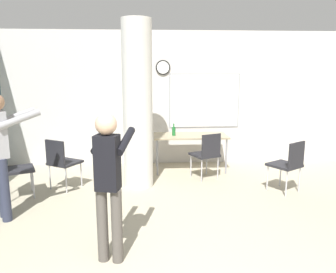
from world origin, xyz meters
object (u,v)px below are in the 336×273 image
at_px(chair_near_pillar, 62,160).
at_px(chair_mid_room, 288,163).
at_px(chair_by_left_wall, 13,166).
at_px(person_watching_back, 2,147).
at_px(bottle_on_table, 174,131).
at_px(person_playing_front, 109,176).
at_px(folding_table, 190,138).
at_px(chair_table_right, 207,152).

bearing_deg(chair_near_pillar, chair_mid_room, -5.77).
bearing_deg(chair_by_left_wall, person_watching_back, -75.93).
xyz_separation_m(bottle_on_table, person_playing_front, (-0.90, -3.14, 0.10)).
bearing_deg(folding_table, chair_table_right, -68.64).
xyz_separation_m(chair_near_pillar, person_watching_back, (-0.46, -1.10, 0.48)).
xyz_separation_m(chair_mid_room, person_watching_back, (-4.18, -0.72, 0.48)).
distance_m(chair_table_right, person_watching_back, 3.37).
distance_m(chair_by_left_wall, chair_table_right, 3.25).
bearing_deg(person_watching_back, folding_table, 37.10).
distance_m(bottle_on_table, person_watching_back, 3.17).
bearing_deg(chair_by_left_wall, person_playing_front, -47.50).
distance_m(folding_table, chair_mid_room, 1.98).
xyz_separation_m(chair_by_left_wall, person_watching_back, (0.19, -0.76, 0.48)).
xyz_separation_m(chair_mid_room, chair_near_pillar, (-3.72, 0.38, 0.00)).
bearing_deg(chair_table_right, folding_table, 111.36).
bearing_deg(chair_near_pillar, person_playing_front, -64.43).
relative_size(folding_table, person_playing_front, 0.93).
relative_size(chair_near_pillar, person_watching_back, 0.51).
height_order(chair_near_pillar, person_playing_front, person_playing_front).
distance_m(chair_near_pillar, person_playing_front, 2.46).
relative_size(bottle_on_table, chair_table_right, 0.28).
relative_size(bottle_on_table, person_playing_front, 0.15).
distance_m(chair_by_left_wall, person_watching_back, 0.92).
bearing_deg(chair_by_left_wall, chair_near_pillar, 26.77).
xyz_separation_m(chair_by_left_wall, chair_table_right, (3.17, 0.73, 0.00)).
bearing_deg(bottle_on_table, chair_by_left_wall, -153.83).
relative_size(chair_mid_room, chair_table_right, 1.00).
bearing_deg(folding_table, person_watching_back, -142.90).
height_order(chair_mid_room, chair_table_right, same).
xyz_separation_m(chair_near_pillar, chair_table_right, (2.52, 0.40, 0.00)).
relative_size(folding_table, person_watching_back, 0.86).
relative_size(folding_table, bottle_on_table, 6.08).
bearing_deg(chair_near_pillar, person_watching_back, -112.96).
distance_m(bottle_on_table, chair_table_right, 0.85).
xyz_separation_m(chair_by_left_wall, person_playing_front, (1.70, -1.86, 0.41)).
bearing_deg(chair_mid_room, chair_near_pillar, 174.23).
height_order(folding_table, chair_table_right, chair_table_right).
relative_size(chair_table_right, person_watching_back, 0.51).
bearing_deg(bottle_on_table, person_playing_front, -106.02).
bearing_deg(chair_mid_room, person_playing_front, -145.77).
bearing_deg(folding_table, chair_mid_room, -43.55).
distance_m(folding_table, person_watching_back, 3.46).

